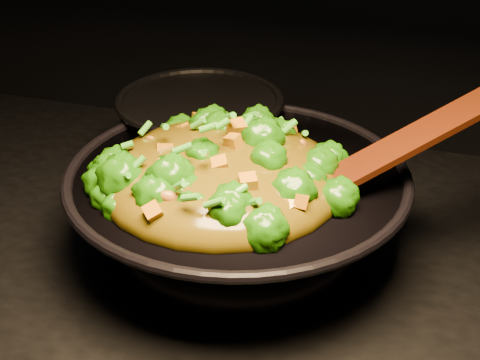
% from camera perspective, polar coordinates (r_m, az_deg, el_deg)
% --- Properties ---
extents(wok, '(0.51, 0.51, 0.11)m').
position_cam_1_polar(wok, '(0.83, -0.20, -2.81)').
color(wok, black).
rests_on(wok, stovetop).
extents(stir_fry, '(0.38, 0.38, 0.10)m').
position_cam_1_polar(stir_fry, '(0.76, -1.64, 2.95)').
color(stir_fry, '#1E6006').
rests_on(stir_fry, wok).
extents(spatula, '(0.25, 0.20, 0.12)m').
position_cam_1_polar(spatula, '(0.77, 13.14, 2.65)').
color(spatula, '#351407').
rests_on(spatula, wok).
extents(back_pot, '(0.25, 0.25, 0.13)m').
position_cam_1_polar(back_pot, '(1.00, -3.35, 3.65)').
color(back_pot, black).
rests_on(back_pot, stovetop).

